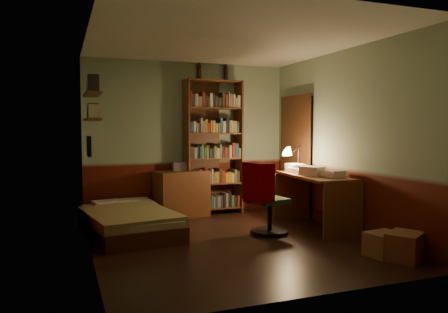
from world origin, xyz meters
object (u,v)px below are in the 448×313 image
object	(u,v)px
desk_lamp	(298,155)
office_chair	(270,202)
mini_stereo	(180,166)
dresser	(182,194)
cardboard_box_a	(405,246)
desk	(314,201)
bookshelf	(213,147)
bed	(128,212)
cardboard_box_b	(384,244)

from	to	relation	value
desk_lamp	office_chair	distance (m)	1.16
mini_stereo	desk_lamp	bearing A→B (deg)	-30.94
dresser	cardboard_box_a	bearing A→B (deg)	-73.70
mini_stereo	desk_lamp	xyz separation A→B (m)	(1.63, -1.11, 0.22)
mini_stereo	desk	world-z (taller)	mini_stereo
bookshelf	cardboard_box_a	bearing A→B (deg)	-76.74
bed	cardboard_box_b	xyz separation A→B (m)	(2.62, -2.20, -0.15)
dresser	mini_stereo	distance (m)	0.47
bed	office_chair	bearing A→B (deg)	-29.77
desk_lamp	bed	bearing A→B (deg)	178.82
office_chair	mini_stereo	bearing A→B (deg)	105.77
dresser	bookshelf	world-z (taller)	bookshelf
mini_stereo	desk_lamp	distance (m)	1.99
bed	bookshelf	size ratio (longest dim) A/B	0.85
bookshelf	cardboard_box_a	xyz separation A→B (m)	(1.13, -3.30, -0.99)
cardboard_box_b	mini_stereo	bearing A→B (deg)	117.21
desk_lamp	bookshelf	bearing A→B (deg)	137.46
mini_stereo	desk_lamp	size ratio (longest dim) A/B	0.48
bookshelf	cardboard_box_a	size ratio (longest dim) A/B	5.47
bed	bookshelf	xyz separation A→B (m)	(1.59, 0.88, 0.86)
bookshelf	desk_lamp	bearing A→B (deg)	-51.22
dresser	bookshelf	distance (m)	0.97
bed	mini_stereo	bearing A→B (deg)	35.40
dresser	cardboard_box_a	xyz separation A→B (m)	(1.72, -3.21, -0.23)
desk	desk_lamp	world-z (taller)	desk_lamp
bookshelf	cardboard_box_b	size ratio (longest dim) A/B	5.89
bookshelf	desk_lamp	world-z (taller)	bookshelf
desk_lamp	cardboard_box_b	size ratio (longest dim) A/B	1.38
dresser	office_chair	size ratio (longest dim) A/B	0.98
cardboard_box_a	cardboard_box_b	size ratio (longest dim) A/B	1.08
mini_stereo	bookshelf	bearing A→B (deg)	-0.59
bed	cardboard_box_a	world-z (taller)	bed
mini_stereo	bookshelf	distance (m)	0.66
cardboard_box_b	bed	bearing A→B (deg)	139.88
desk	office_chair	world-z (taller)	office_chair
desk	cardboard_box_b	xyz separation A→B (m)	(-0.01, -1.53, -0.26)
cardboard_box_a	bed	bearing A→B (deg)	138.37
cardboard_box_a	desk	bearing A→B (deg)	92.96
bed	desk_lamp	size ratio (longest dim) A/B	3.62
dresser	office_chair	distance (m)	1.79
mini_stereo	cardboard_box_a	world-z (taller)	mini_stereo
dresser	cardboard_box_b	world-z (taller)	dresser
office_chair	cardboard_box_b	bearing A→B (deg)	-72.37
office_chair	cardboard_box_b	xyz separation A→B (m)	(0.76, -1.43, -0.31)
bed	mini_stereo	xyz separation A→B (m)	(1.01, 0.92, 0.55)
bookshelf	mini_stereo	bearing A→B (deg)	170.35
bookshelf	office_chair	bearing A→B (deg)	-86.65
cardboard_box_a	bookshelf	bearing A→B (deg)	108.95
bookshelf	cardboard_box_b	distance (m)	3.41
desk_lamp	cardboard_box_b	world-z (taller)	desk_lamp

